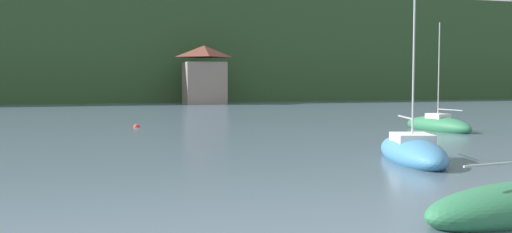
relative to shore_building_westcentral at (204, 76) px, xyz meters
name	(u,v)px	position (x,y,z in m)	size (l,w,h in m)	color
wooded_hillside	(107,61)	(-12.73, 45.40, 3.48)	(352.00, 69.29, 44.33)	#2D4C28
shore_building_westcentral	(204,76)	(0.00, 0.00, 0.00)	(6.43, 5.37, 9.00)	gray
sailboat_far_1	(438,125)	(7.11, -51.05, -3.99)	(2.65, 6.78, 8.35)	#2D754C
sailboat_mid_3	(412,152)	(-3.36, -64.54, -3.96)	(4.30, 7.88, 10.85)	teal
mooring_buoy_near	(137,127)	(-14.00, -41.70, -4.36)	(0.52, 0.52, 0.52)	red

